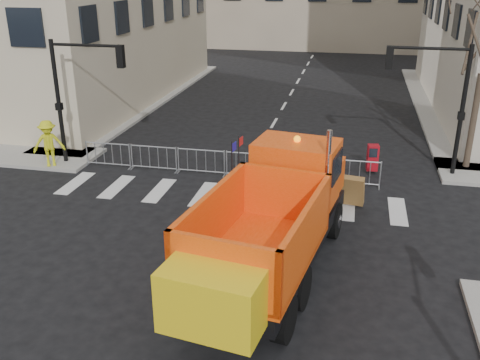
% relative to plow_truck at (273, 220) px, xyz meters
% --- Properties ---
extents(ground, '(120.00, 120.00, 0.00)m').
position_rel_plow_truck_xyz_m(ground, '(-2.35, -0.27, -1.78)').
color(ground, black).
rests_on(ground, ground).
extents(sidewalk_back, '(64.00, 5.00, 0.15)m').
position_rel_plow_truck_xyz_m(sidewalk_back, '(-2.35, 8.23, -1.71)').
color(sidewalk_back, gray).
rests_on(sidewalk_back, ground).
extents(traffic_light_left, '(0.18, 0.18, 5.40)m').
position_rel_plow_truck_xyz_m(traffic_light_left, '(-10.35, 7.23, 0.92)').
color(traffic_light_left, black).
rests_on(traffic_light_left, ground).
extents(traffic_light_right, '(0.18, 0.18, 5.40)m').
position_rel_plow_truck_xyz_m(traffic_light_right, '(6.15, 9.23, 0.92)').
color(traffic_light_right, black).
rests_on(traffic_light_right, ground).
extents(crowd_barriers, '(12.60, 0.60, 1.10)m').
position_rel_plow_truck_xyz_m(crowd_barriers, '(-3.10, 7.33, -1.23)').
color(crowd_barriers, '#9EA0A5').
rests_on(crowd_barriers, ground).
extents(street_tree, '(3.00, 3.00, 7.50)m').
position_rel_plow_truck_xyz_m(street_tree, '(6.85, 10.23, 1.97)').
color(street_tree, '#382B21').
rests_on(street_tree, ground).
extents(plow_truck, '(4.42, 10.65, 4.02)m').
position_rel_plow_truck_xyz_m(plow_truck, '(0.00, 0.00, 0.00)').
color(plow_truck, black).
rests_on(plow_truck, ground).
extents(cop_a, '(0.69, 0.59, 1.60)m').
position_rel_plow_truck_xyz_m(cop_a, '(0.09, 6.23, -0.98)').
color(cop_a, black).
rests_on(cop_a, ground).
extents(cop_b, '(1.14, 1.03, 1.92)m').
position_rel_plow_truck_xyz_m(cop_b, '(-0.48, 4.01, -0.83)').
color(cop_b, black).
rests_on(cop_b, ground).
extents(cop_c, '(0.88, 1.16, 1.84)m').
position_rel_plow_truck_xyz_m(cop_c, '(0.61, 4.15, -0.87)').
color(cop_c, black).
rests_on(cop_c, ground).
extents(worker, '(1.49, 1.32, 2.00)m').
position_rel_plow_truck_xyz_m(worker, '(-10.65, 6.53, -0.63)').
color(worker, '#CCCF18').
rests_on(worker, sidewalk_back).
extents(newspaper_box, '(0.50, 0.45, 1.10)m').
position_rel_plow_truck_xyz_m(newspaper_box, '(2.86, 8.91, -1.08)').
color(newspaper_box, '#A20C17').
rests_on(newspaper_box, sidewalk_back).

